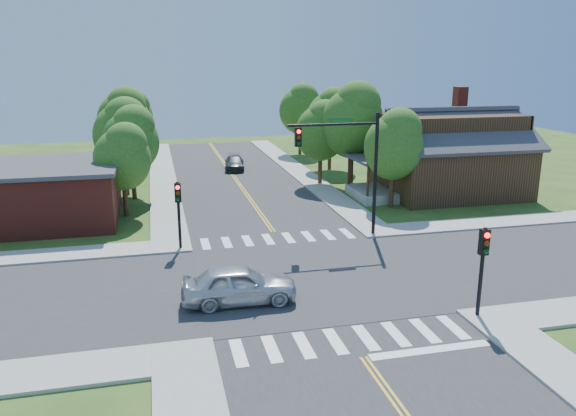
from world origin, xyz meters
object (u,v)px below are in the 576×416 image
object	(u,v)px
house_ne	(449,151)
car_silver	(239,285)
signal_pole_se	(483,256)
signal_mast_ne	(348,155)
signal_pole_nw	(178,203)
car_dgrey	(234,163)

from	to	relation	value
house_ne	car_silver	xyz separation A→B (m)	(-18.62, -16.20, -2.50)
signal_pole_se	car_silver	distance (m)	9.99
signal_mast_ne	house_ne	world-z (taller)	signal_mast_ne
signal_pole_se	signal_pole_nw	xyz separation A→B (m)	(-11.20, 11.20, 0.00)
signal_pole_nw	house_ne	size ratio (longest dim) A/B	0.29
signal_mast_ne	car_dgrey	bearing A→B (deg)	98.80
signal_pole_nw	car_dgrey	world-z (taller)	signal_pole_nw
signal_pole_se	car_silver	bearing A→B (deg)	158.15
signal_mast_ne	signal_pole_nw	world-z (taller)	signal_mast_ne
car_dgrey	car_silver	bearing A→B (deg)	-90.22
signal_mast_ne	car_dgrey	distance (m)	22.53
signal_pole_nw	car_silver	size ratio (longest dim) A/B	0.77
signal_mast_ne	car_silver	world-z (taller)	signal_mast_ne
car_dgrey	signal_pole_se	bearing A→B (deg)	-73.68
house_ne	signal_pole_se	bearing A→B (deg)	-115.58
signal_pole_nw	car_silver	distance (m)	8.04
signal_mast_ne	house_ne	size ratio (longest dim) A/B	0.55
car_silver	car_dgrey	bearing A→B (deg)	-5.34
car_dgrey	house_ne	bearing A→B (deg)	-34.61
signal_mast_ne	signal_pole_nw	xyz separation A→B (m)	(-9.51, -0.01, -2.19)
signal_pole_se	signal_mast_ne	bearing A→B (deg)	98.56
signal_mast_ne	car_silver	xyz separation A→B (m)	(-7.43, -7.56, -4.02)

